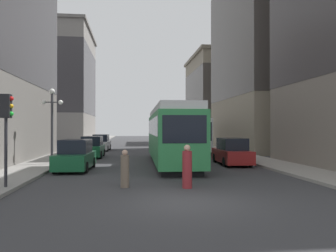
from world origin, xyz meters
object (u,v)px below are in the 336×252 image
object	(u,v)px
lamp_post_left_near	(52,114)
transit_bus	(188,133)
parked_car_left_near	(101,143)
pedestrian_crossing_far	(125,170)
traffic_light_near_left	(6,116)
parked_car_right_far	(232,152)
parked_car_left_far	(76,156)
streetcar	(170,134)
pedestrian_crossing_near	(187,168)
parked_car_left_mid	(92,148)

from	to	relation	value
lamp_post_left_near	transit_bus	bearing A→B (deg)	48.92
parked_car_left_near	pedestrian_crossing_far	distance (m)	24.10
pedestrian_crossing_far	traffic_light_near_left	xyz separation A→B (m)	(-4.68, -0.19, 2.25)
parked_car_right_far	parked_car_left_far	distance (m)	10.38
transit_bus	lamp_post_left_near	distance (m)	17.44
streetcar	traffic_light_near_left	bearing A→B (deg)	-127.79
parked_car_left_near	pedestrian_crossing_near	xyz separation A→B (m)	(5.57, -24.36, -0.00)
transit_bus	lamp_post_left_near	size ratio (longest dim) A/B	2.62
transit_bus	parked_car_left_near	size ratio (longest dim) A/B	3.02
transit_bus	lamp_post_left_near	bearing A→B (deg)	-130.06
streetcar	transit_bus	bearing A→B (deg)	75.95
parked_car_left_mid	lamp_post_left_near	xyz separation A→B (m)	(-1.90, -6.36, 2.60)
pedestrian_crossing_near	pedestrian_crossing_far	size ratio (longest dim) A/B	1.14
parked_car_right_far	pedestrian_crossing_far	size ratio (longest dim) A/B	2.99
parked_car_right_far	lamp_post_left_near	distance (m)	12.38
pedestrian_crossing_far	pedestrian_crossing_near	bearing A→B (deg)	176.54
parked_car_left_far	lamp_post_left_near	size ratio (longest dim) A/B	0.92
pedestrian_crossing_far	traffic_light_near_left	distance (m)	5.20
streetcar	parked_car_left_near	bearing A→B (deg)	114.04
pedestrian_crossing_far	lamp_post_left_near	distance (m)	10.26
parked_car_left_mid	lamp_post_left_near	bearing A→B (deg)	-105.45
parked_car_left_mid	pedestrian_crossing_far	distance (m)	15.25
streetcar	parked_car_left_near	size ratio (longest dim) A/B	3.40
streetcar	parked_car_left_mid	size ratio (longest dim) A/B	3.37
parked_car_left_far	traffic_light_near_left	bearing A→B (deg)	-102.58
transit_bus	pedestrian_crossing_far	size ratio (longest dim) A/B	8.17
traffic_light_near_left	lamp_post_left_near	xyz separation A→B (m)	(-0.22, 8.79, 0.45)
lamp_post_left_near	parked_car_left_mid	bearing A→B (deg)	73.37
transit_bus	pedestrian_crossing_far	bearing A→B (deg)	-105.70
transit_bus	pedestrian_crossing_near	size ratio (longest dim) A/B	7.19
pedestrian_crossing_far	traffic_light_near_left	bearing A→B (deg)	8.81
parked_car_left_near	parked_car_left_far	world-z (taller)	same
parked_car_left_mid	parked_car_left_far	xyz separation A→B (m)	(0.00, -8.77, 0.00)
streetcar	parked_car_left_mid	xyz separation A→B (m)	(-6.07, 5.66, -1.26)
streetcar	pedestrian_crossing_far	xyz separation A→B (m)	(-3.07, -9.30, -1.36)
pedestrian_crossing_far	lamp_post_left_near	size ratio (longest dim) A/B	0.32
pedestrian_crossing_far	lamp_post_left_near	world-z (taller)	lamp_post_left_near
streetcar	pedestrian_crossing_far	bearing A→B (deg)	-106.82
parked_car_left_far	pedestrian_crossing_far	world-z (taller)	parked_car_left_far
lamp_post_left_near	traffic_light_near_left	bearing A→B (deg)	-88.58
parked_car_left_far	pedestrian_crossing_near	xyz separation A→B (m)	(5.57, -6.63, -0.00)
pedestrian_crossing_far	lamp_post_left_near	bearing A→B (deg)	-53.85
parked_car_right_far	transit_bus	bearing A→B (deg)	-85.14
parked_car_left_far	parked_car_left_mid	bearing A→B (deg)	92.22
parked_car_left_mid	lamp_post_left_near	world-z (taller)	lamp_post_left_near
traffic_light_near_left	pedestrian_crossing_near	bearing A→B (deg)	-2.03
transit_bus	parked_car_left_near	distance (m)	9.83
streetcar	pedestrian_crossing_far	world-z (taller)	streetcar
pedestrian_crossing_near	pedestrian_crossing_far	world-z (taller)	pedestrian_crossing_near
parked_car_right_far	traffic_light_near_left	world-z (taller)	traffic_light_near_left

